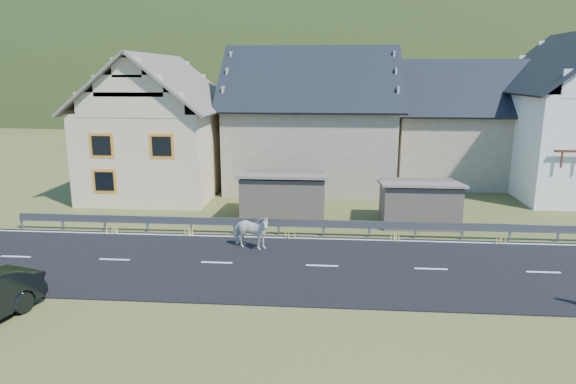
{
  "coord_description": "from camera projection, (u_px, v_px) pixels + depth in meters",
  "views": [
    {
      "loc": [
        0.19,
        -18.08,
        7.06
      ],
      "look_at": [
        -1.57,
        3.58,
        2.01
      ],
      "focal_mm": 32.0,
      "sensor_mm": 36.0,
      "label": 1
    }
  ],
  "objects": [
    {
      "name": "conifer_patch",
      "position": [
        111.0,
        77.0,
        128.94
      ],
      "size": [
        76.0,
        50.0,
        28.0
      ],
      "primitive_type": "ellipsoid",
      "color": "black",
      "rests_on": "ground"
    },
    {
      "name": "shed_left",
      "position": [
        284.0,
        196.0,
        25.39
      ],
      "size": [
        4.3,
        3.3,
        2.4
      ],
      "primitive_type": "cube",
      "color": "brown",
      "rests_on": "ground"
    },
    {
      "name": "house_stone_b",
      "position": [
        463.0,
        117.0,
        34.01
      ],
      "size": [
        9.8,
        8.8,
        8.1
      ],
      "color": "tan",
      "rests_on": "ground"
    },
    {
      "name": "guardrail",
      "position": [
        324.0,
        224.0,
        22.62
      ],
      "size": [
        28.1,
        0.09,
        0.75
      ],
      "color": "#93969B",
      "rests_on": "ground"
    },
    {
      "name": "road",
      "position": [
        322.0,
        266.0,
        19.16
      ],
      "size": [
        60.0,
        7.0,
        0.04
      ],
      "primitive_type": "cube",
      "color": "black",
      "rests_on": "ground"
    },
    {
      "name": "horse",
      "position": [
        251.0,
        232.0,
        20.87
      ],
      "size": [
        1.23,
        1.86,
        1.44
      ],
      "primitive_type": "imported",
      "rotation": [
        0.0,
        0.0,
        1.28
      ],
      "color": "white",
      "rests_on": "road"
    },
    {
      "name": "ground",
      "position": [
        322.0,
        267.0,
        19.17
      ],
      "size": [
        160.0,
        160.0,
        0.0
      ],
      "primitive_type": "plane",
      "color": "#38481C",
      "rests_on": "ground"
    },
    {
      "name": "house_cream",
      "position": [
        159.0,
        120.0,
        30.62
      ],
      "size": [
        7.8,
        9.8,
        8.3
      ],
      "color": "beige",
      "rests_on": "ground"
    },
    {
      "name": "house_stone_a",
      "position": [
        311.0,
        112.0,
        32.76
      ],
      "size": [
        10.8,
        9.8,
        8.9
      ],
      "color": "tan",
      "rests_on": "ground"
    },
    {
      "name": "shed_right",
      "position": [
        419.0,
        204.0,
        24.41
      ],
      "size": [
        3.8,
        2.9,
        2.2
      ],
      "primitive_type": "cube",
      "color": "brown",
      "rests_on": "ground"
    },
    {
      "name": "lane_markings",
      "position": [
        322.0,
        266.0,
        19.16
      ],
      "size": [
        60.0,
        6.6,
        0.01
      ],
      "primitive_type": "cube",
      "color": "silver",
      "rests_on": "road"
    },
    {
      "name": "mountain",
      "position": [
        342.0,
        145.0,
        198.06
      ],
      "size": [
        440.0,
        280.0,
        260.0
      ],
      "primitive_type": "ellipsoid",
      "color": "#2B3C17",
      "rests_on": "ground"
    }
  ]
}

